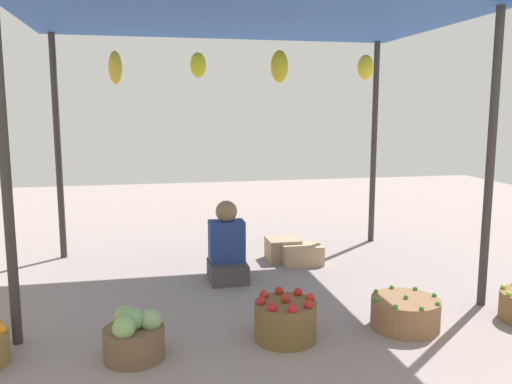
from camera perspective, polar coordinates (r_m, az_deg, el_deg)
The scene contains 8 objects.
ground_plane at distance 5.33m, azimuth -1.33°, elevation -9.17°, with size 14.00×14.00×0.00m, color gray.
market_stall_structure at distance 5.12m, azimuth -1.41°, elevation 16.50°, with size 4.00×2.57×2.49m.
vendor_person at distance 5.20m, azimuth -3.13°, elevation -6.20°, with size 0.36×0.44×0.78m.
basket_cabbages at distance 3.76m, azimuth -12.98°, elevation -14.92°, with size 0.41×0.41×0.35m.
basket_red_apples at distance 3.94m, azimuth 3.18°, elevation -13.53°, with size 0.45×0.45×0.34m.
basket_green_chilies at distance 4.29m, azimuth 15.72°, elevation -12.40°, with size 0.52×0.52×0.26m.
wooden_crate_near_vendor at distance 5.77m, azimuth 4.95°, elevation -6.71°, with size 0.42×0.29×0.21m, color tan.
wooden_crate_stacked_rear at distance 5.91m, azimuth 2.92°, elevation -6.14°, with size 0.35×0.33×0.24m, color tan.
Camera 1 is at (-0.92, -4.98, 1.65)m, focal length 37.26 mm.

